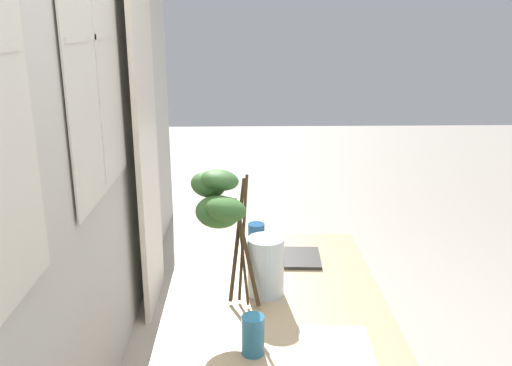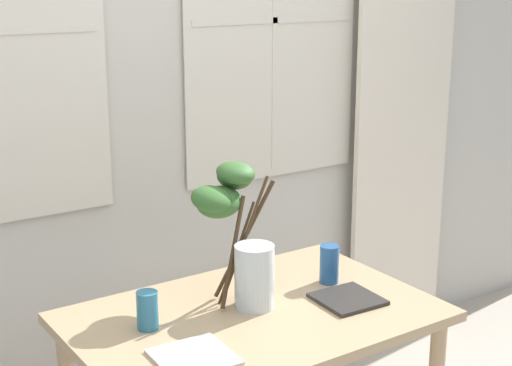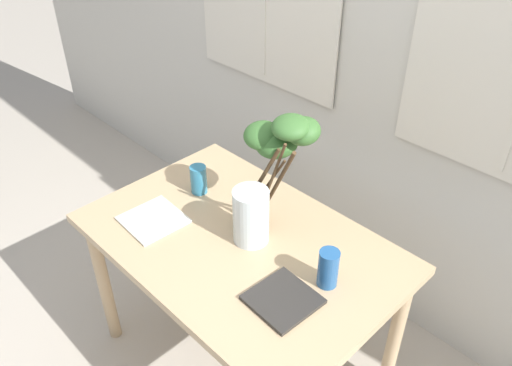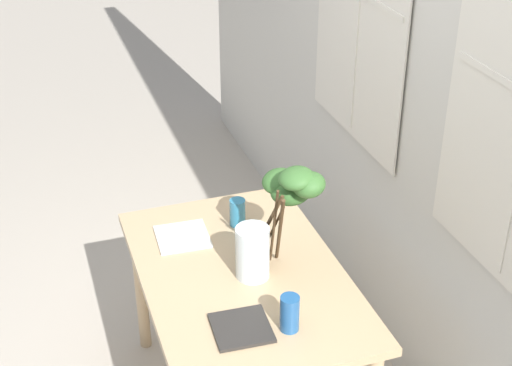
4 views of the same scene
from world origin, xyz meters
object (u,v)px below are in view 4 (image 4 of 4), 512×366
(dining_table, at_px, (242,291))
(plate_square_right, at_px, (241,328))
(drinking_glass_blue_left, at_px, (238,212))
(drinking_glass_blue_right, at_px, (290,313))
(vase_with_branches, at_px, (275,216))
(plate_square_left, at_px, (182,237))

(dining_table, distance_m, plate_square_right, 0.35)
(dining_table, height_order, drinking_glass_blue_left, drinking_glass_blue_left)
(dining_table, height_order, drinking_glass_blue_right, drinking_glass_blue_right)
(vase_with_branches, height_order, plate_square_left, vase_with_branches)
(vase_with_branches, xyz_separation_m, plate_square_right, (0.30, -0.23, -0.24))
(drinking_glass_blue_right, xyz_separation_m, plate_square_left, (-0.68, -0.22, -0.07))
(drinking_glass_blue_left, bearing_deg, drinking_glass_blue_right, -2.40)
(vase_with_branches, xyz_separation_m, drinking_glass_blue_right, (0.35, -0.07, -0.18))
(dining_table, height_order, vase_with_branches, vase_with_branches)
(dining_table, bearing_deg, drinking_glass_blue_left, 165.54)
(dining_table, height_order, plate_square_right, plate_square_right)
(plate_square_right, bearing_deg, dining_table, 161.79)
(vase_with_branches, relative_size, drinking_glass_blue_left, 3.84)
(plate_square_left, bearing_deg, dining_table, 27.27)
(plate_square_left, bearing_deg, drinking_glass_blue_right, 17.91)
(plate_square_left, distance_m, plate_square_right, 0.63)
(plate_square_right, bearing_deg, plate_square_left, -174.67)
(dining_table, xyz_separation_m, drinking_glass_blue_right, (0.37, 0.06, 0.16))
(drinking_glass_blue_left, height_order, plate_square_right, drinking_glass_blue_left)
(vase_with_branches, relative_size, plate_square_left, 2.17)
(drinking_glass_blue_left, relative_size, plate_square_right, 0.60)
(drinking_glass_blue_left, height_order, drinking_glass_blue_right, drinking_glass_blue_right)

